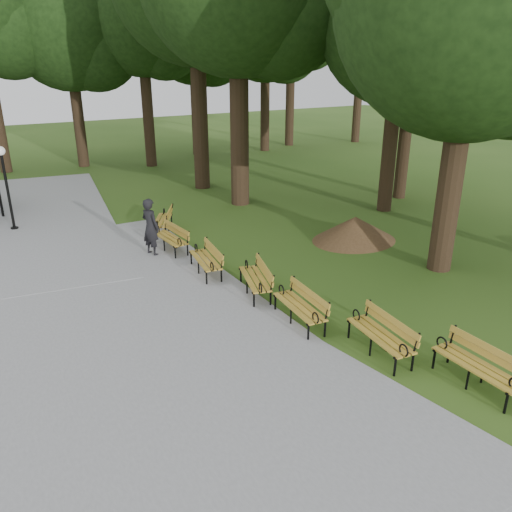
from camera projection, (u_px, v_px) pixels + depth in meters
ground at (323, 337)px, 11.51m from camera, size 100.00×100.00×0.00m
path at (111, 328)px, 11.83m from camera, size 12.00×38.00×0.06m
person at (151, 227)px, 16.13m from camera, size 0.65×0.80×1.90m
lamp_post at (4, 171)px, 18.13m from camera, size 0.32×0.32×3.12m
dirt_mound at (355, 229)px, 17.66m from camera, size 2.64×2.64×0.87m
bench_1 at (477, 367)px, 9.61m from camera, size 0.74×1.93×0.88m
bench_2 at (380, 336)px, 10.71m from camera, size 0.93×1.98×0.88m
bench_3 at (299, 307)px, 11.97m from camera, size 0.89×1.97×0.88m
bench_4 at (255, 279)px, 13.51m from camera, size 1.23×2.00×0.88m
bench_5 at (205, 260)px, 14.82m from camera, size 0.98×1.99×0.88m
bench_6 at (170, 238)px, 16.66m from camera, size 0.71×1.92×0.88m
bench_7 at (162, 221)px, 18.55m from camera, size 1.54×1.95×0.88m
lawn_tree_1 at (401, 23)px, 18.86m from camera, size 6.23×6.23×10.46m
lawn_tree_5 at (415, 44)px, 21.13m from camera, size 6.02×6.02×9.70m
tree_backdrop at (172, 26)px, 30.24m from camera, size 37.07×9.68×15.96m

